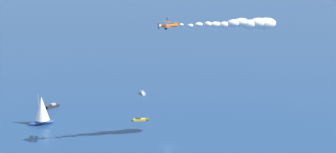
{
  "coord_description": "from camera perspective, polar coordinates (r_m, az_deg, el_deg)",
  "views": [
    {
      "loc": [
        -152.25,
        -73.78,
        66.98
      ],
      "look_at": [
        0.0,
        0.0,
        26.3
      ],
      "focal_mm": 53.23,
      "sensor_mm": 36.0,
      "label": 1
    }
  ],
  "objects": [
    {
      "name": "motorboat_far_port",
      "position": [
        210.35,
        -3.06,
        -4.93
      ],
      "size": [
        5.06,
        6.07,
        1.84
      ],
      "color": "gold",
      "rests_on": "ground_plane"
    },
    {
      "name": "wingwalker_lead",
      "position": [
        170.51,
        -0.11,
        6.6
      ],
      "size": [
        1.2,
        1.05,
        1.53
      ],
      "color": "black"
    },
    {
      "name": "motorboat_inshore",
      "position": [
        250.07,
        -2.88,
        -1.92
      ],
      "size": [
        5.63,
        5.11,
        1.76
      ],
      "color": "white",
      "rests_on": "ground_plane"
    },
    {
      "name": "smoke_trail_lead",
      "position": [
        180.38,
        9.31,
        6.01
      ],
      "size": [
        25.6,
        29.77,
        4.56
      ],
      "color": "silver"
    },
    {
      "name": "motorboat_outer_ring_a",
      "position": [
        233.51,
        -13.32,
        -3.37
      ],
      "size": [
        8.03,
        4.27,
        2.26
      ],
      "color": "black",
      "rests_on": "ground_plane"
    },
    {
      "name": "sailboat_far_stbd",
      "position": [
        210.54,
        -14.25,
        -3.74
      ],
      "size": [
        9.65,
        8.79,
        13.19
      ],
      "color": "#23478C",
      "rests_on": "ground_plane"
    },
    {
      "name": "ground_plane",
      "position": [
        181.96,
        0.0,
        -8.08
      ],
      "size": [
        2000.0,
        2000.0,
        0.0
      ],
      "primitive_type": "plane",
      "color": "navy"
    },
    {
      "name": "biplane_lead",
      "position": [
        170.64,
        -0.09,
        5.87
      ],
      "size": [
        6.46,
        6.66,
        3.61
      ],
      "color": "orange"
    }
  ]
}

